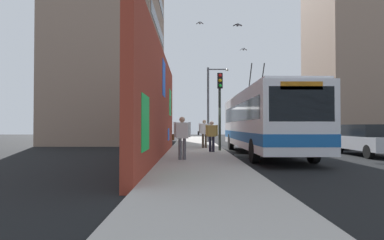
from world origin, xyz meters
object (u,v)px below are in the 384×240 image
object	(u,v)px
city_bus	(263,120)
parked_car_champagne	(297,134)
pedestrian_at_curb	(212,134)
traffic_light	(220,98)
street_lamp	(211,99)
pedestrian_midblock	(204,131)
pedestrian_near_wall	(182,134)
parked_car_navy	(323,136)
parked_car_silver	(368,139)

from	to	relation	value
city_bus	parked_car_champagne	world-z (taller)	city_bus
pedestrian_at_curb	traffic_light	xyz separation A→B (m)	(0.73, -0.50, 1.94)
city_bus	street_lamp	distance (m)	11.14
traffic_light	street_lamp	xyz separation A→B (m)	(9.84, -0.12, 0.81)
pedestrian_midblock	pedestrian_near_wall	world-z (taller)	pedestrian_midblock
parked_car_navy	pedestrian_midblock	bearing A→B (deg)	101.41
parked_car_champagne	traffic_light	world-z (taller)	traffic_light
pedestrian_at_curb	street_lamp	world-z (taller)	street_lamp
city_bus	pedestrian_at_curb	xyz separation A→B (m)	(0.19, 2.65, -0.71)
parked_car_silver	pedestrian_near_wall	xyz separation A→B (m)	(-3.22, 9.31, 0.33)
parked_car_navy	pedestrian_near_wall	distance (m)	12.70
parked_car_navy	traffic_light	distance (m)	8.63
pedestrian_midblock	traffic_light	bearing A→B (deg)	-161.92
traffic_light	city_bus	bearing A→B (deg)	-113.17
city_bus	pedestrian_midblock	xyz separation A→B (m)	(3.25, 2.91, -0.63)
pedestrian_near_wall	parked_car_silver	bearing A→B (deg)	-70.94
pedestrian_at_curb	traffic_light	bearing A→B (deg)	-34.35
pedestrian_midblock	street_lamp	size ratio (longest dim) A/B	0.27
traffic_light	parked_car_champagne	bearing A→B (deg)	-38.48
street_lamp	pedestrian_at_curb	bearing A→B (deg)	176.68
pedestrian_near_wall	pedestrian_at_curb	bearing A→B (deg)	-20.34
parked_car_champagne	pedestrian_at_curb	size ratio (longest dim) A/B	3.06
parked_car_champagne	street_lamp	xyz separation A→B (m)	(0.59, 7.23, 3.00)
parked_car_silver	pedestrian_midblock	size ratio (longest dim) A/B	2.54
parked_car_silver	traffic_light	world-z (taller)	traffic_light
pedestrian_near_wall	pedestrian_midblock	bearing A→B (deg)	-9.73
street_lamp	parked_car_navy	bearing A→B (deg)	-129.09
parked_car_silver	pedestrian_at_curb	xyz separation A→B (m)	(0.73, 7.85, 0.26)
city_bus	pedestrian_at_curb	size ratio (longest dim) A/B	7.28
city_bus	parked_car_navy	xyz separation A→B (m)	(4.88, -5.20, -0.97)
pedestrian_at_curb	street_lamp	bearing A→B (deg)	-3.32
city_bus	pedestrian_near_wall	bearing A→B (deg)	132.40
parked_car_champagne	street_lamp	bearing A→B (deg)	85.31
parked_car_champagne	pedestrian_near_wall	world-z (taller)	pedestrian_near_wall
traffic_light	pedestrian_at_curb	bearing A→B (deg)	145.65
parked_car_navy	street_lamp	distance (m)	9.79
parked_car_champagne	city_bus	bearing A→B (deg)	152.91
parked_car_silver	pedestrian_at_curb	bearing A→B (deg)	84.69
city_bus	pedestrian_near_wall	world-z (taller)	city_bus
parked_car_navy	street_lamp	size ratio (longest dim) A/B	0.68
city_bus	traffic_light	size ratio (longest dim) A/B	2.74
pedestrian_midblock	traffic_light	xyz separation A→B (m)	(-2.33, -0.76, 1.85)
parked_car_silver	traffic_light	distance (m)	7.81
city_bus	traffic_light	xyz separation A→B (m)	(0.92, 2.15, 1.22)
parked_car_silver	street_lamp	world-z (taller)	street_lamp
city_bus	parked_car_navy	bearing A→B (deg)	-46.80
pedestrian_midblock	traffic_light	distance (m)	3.07
parked_car_silver	parked_car_navy	bearing A→B (deg)	-0.00
pedestrian_near_wall	traffic_light	world-z (taller)	traffic_light
pedestrian_at_curb	pedestrian_midblock	bearing A→B (deg)	4.91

